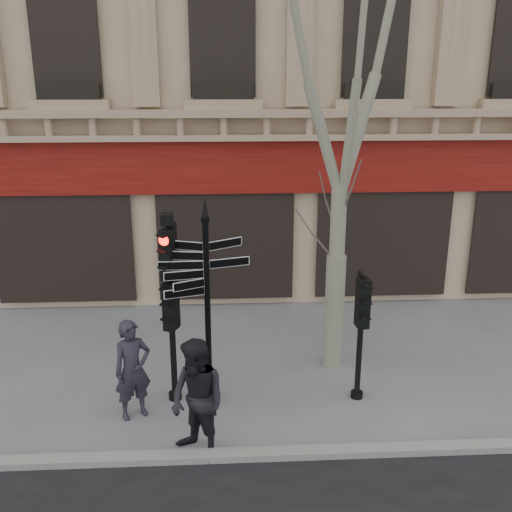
# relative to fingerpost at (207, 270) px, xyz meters

# --- Properties ---
(ground) EXTENTS (80.00, 80.00, 0.00)m
(ground) POSITION_rel_fingerpost_xyz_m (0.33, -0.21, -2.54)
(ground) COLOR slate
(ground) RESTS_ON ground
(kerb) EXTENTS (80.00, 0.25, 0.12)m
(kerb) POSITION_rel_fingerpost_xyz_m (0.33, -1.61, -2.48)
(kerb) COLOR gray
(kerb) RESTS_ON ground
(fingerpost) EXTENTS (1.75, 1.75, 3.78)m
(fingerpost) POSITION_rel_fingerpost_xyz_m (0.00, 0.00, 0.00)
(fingerpost) COLOR black
(fingerpost) RESTS_ON ground
(traffic_signal_main) EXTENTS (0.46, 0.39, 3.47)m
(traffic_signal_main) POSITION_rel_fingerpost_xyz_m (-0.64, 0.19, -0.35)
(traffic_signal_main) COLOR black
(traffic_signal_main) RESTS_ON ground
(traffic_signal_secondary) EXTENTS (0.41, 0.30, 2.32)m
(traffic_signal_secondary) POSITION_rel_fingerpost_xyz_m (2.69, 0.05, -0.92)
(traffic_signal_secondary) COLOR black
(traffic_signal_secondary) RESTS_ON ground
(plane_tree) EXTENTS (3.41, 3.41, 9.05)m
(plane_tree) POSITION_rel_fingerpost_xyz_m (2.47, 1.32, 3.81)
(plane_tree) COLOR gray
(plane_tree) RESTS_ON ground
(pedestrian_a) EXTENTS (0.77, 0.68, 1.78)m
(pedestrian_a) POSITION_rel_fingerpost_xyz_m (-1.29, -0.33, -1.65)
(pedestrian_a) COLOR #25232E
(pedestrian_a) RESTS_ON ground
(pedestrian_b) EXTENTS (1.19, 1.19, 1.94)m
(pedestrian_b) POSITION_rel_fingerpost_xyz_m (-0.13, -1.51, -1.57)
(pedestrian_b) COLOR black
(pedestrian_b) RESTS_ON ground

